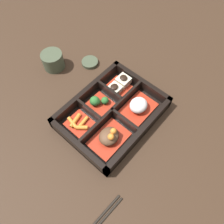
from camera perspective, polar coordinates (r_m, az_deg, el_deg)
The scene contains 10 objects.
ground_plane at distance 0.66m, azimuth 0.00°, elevation -1.09°, with size 3.00×3.00×0.00m, color #382619.
bento_base at distance 0.65m, azimuth 0.00°, elevation -0.87°, with size 0.29×0.22×0.01m.
bento_rim at distance 0.64m, azimuth -0.14°, elevation 0.01°, with size 0.29×0.22×0.04m.
bowl_rice at distance 0.65m, azimuth 6.87°, elevation 1.49°, with size 0.11×0.08×0.04m.
bowl_stew at distance 0.60m, azimuth -0.75°, elevation -6.50°, with size 0.11×0.08×0.05m.
bowl_tofu at distance 0.69m, azimuth 1.84°, elevation 7.02°, with size 0.08×0.07×0.04m.
bowl_greens at distance 0.66m, azimuth -3.60°, elevation 2.60°, with size 0.07×0.07×0.04m.
bowl_carrots at distance 0.64m, azimuth -8.65°, elevation -2.99°, with size 0.07×0.07×0.02m.
tea_cup at distance 0.78m, azimuth -15.19°, elevation 12.92°, with size 0.07×0.07×0.06m.
sauce_dish at distance 0.78m, azimuth -5.80°, elevation 12.78°, with size 0.06×0.06×0.01m.
Camera 1 is at (0.24, 0.21, 0.58)m, focal length 35.00 mm.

